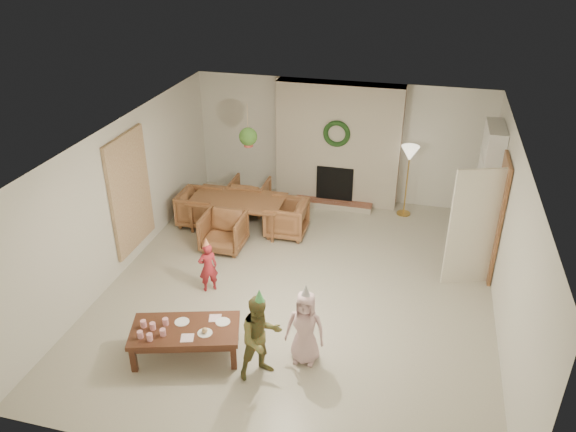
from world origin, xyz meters
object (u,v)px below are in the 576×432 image
(dining_table, at_px, (237,214))
(child_pink, at_px, (305,328))
(dining_chair_near, at_px, (224,232))
(dining_chair_left, at_px, (200,208))
(dining_chair_far, at_px, (250,195))
(child_plaid, at_px, (261,337))
(dining_chair_right, at_px, (286,218))
(coffee_table_top, at_px, (185,330))
(child_red, at_px, (208,267))

(dining_table, distance_m, child_pink, 3.85)
(dining_chair_near, xyz_separation_m, child_pink, (2.05, -2.47, 0.20))
(dining_chair_near, height_order, dining_chair_left, same)
(dining_chair_left, bearing_deg, dining_chair_far, -45.00)
(child_plaid, height_order, child_pink, child_plaid)
(dining_chair_right, distance_m, child_plaid, 3.70)
(dining_chair_left, distance_m, child_pink, 4.30)
(coffee_table_top, bearing_deg, dining_chair_far, 79.89)
(dining_chair_right, bearing_deg, child_red, -20.19)
(dining_chair_near, relative_size, child_red, 0.88)
(child_plaid, bearing_deg, dining_table, 72.97)
(dining_table, relative_size, child_plaid, 1.47)
(dining_table, distance_m, coffee_table_top, 3.57)
(dining_chair_right, bearing_deg, dining_chair_near, -51.34)
(dining_chair_left, height_order, child_pink, child_pink)
(dining_chair_left, xyz_separation_m, child_red, (0.99, -2.04, 0.08))
(dining_chair_near, distance_m, child_plaid, 3.28)
(child_red, height_order, child_plaid, child_plaid)
(dining_chair_far, distance_m, dining_chair_right, 1.23)
(dining_chair_left, height_order, child_plaid, child_plaid)
(coffee_table_top, distance_m, child_plaid, 1.11)
(dining_chair_left, bearing_deg, child_plaid, -147.51)
(dining_chair_left, height_order, dining_chair_right, same)
(dining_table, distance_m, child_red, 2.06)
(dining_chair_right, relative_size, coffee_table_top, 0.52)
(dining_table, relative_size, dining_chair_right, 2.34)
(dining_chair_near, height_order, child_plaid, child_plaid)
(dining_chair_far, xyz_separation_m, child_red, (0.22, -2.81, 0.08))
(coffee_table_top, bearing_deg, dining_table, 81.22)
(dining_table, bearing_deg, child_pink, -57.91)
(child_red, height_order, child_pink, child_pink)
(coffee_table_top, xyz_separation_m, child_red, (-0.27, 1.49, 0.01))
(dining_table, bearing_deg, coffee_table_top, -82.49)
(child_red, bearing_deg, child_plaid, 93.62)
(dining_chair_far, distance_m, coffee_table_top, 4.33)
(dining_chair_far, relative_size, coffee_table_top, 0.52)
(dining_chair_left, height_order, coffee_table_top, dining_chair_left)
(dining_chair_right, relative_size, child_red, 0.88)
(coffee_table_top, height_order, child_plaid, child_plaid)
(dining_chair_near, xyz_separation_m, coffee_table_top, (0.48, -2.77, 0.07))
(dining_table, distance_m, dining_chair_far, 0.77)
(dining_chair_far, bearing_deg, child_red, 94.25)
(coffee_table_top, xyz_separation_m, child_pink, (1.57, 0.30, 0.13))
(dining_chair_near, xyz_separation_m, dining_chair_far, (-0.01, 1.54, 0.00))
(dining_chair_left, xyz_separation_m, coffee_table_top, (1.25, -3.53, 0.07))
(dining_chair_near, relative_size, dining_chair_far, 1.00)
(child_plaid, relative_size, child_pink, 1.11)
(dining_chair_near, height_order, child_red, child_red)
(dining_chair_right, bearing_deg, child_plaid, 9.20)
(dining_chair_right, xyz_separation_m, child_pink, (1.10, -3.25, 0.20))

